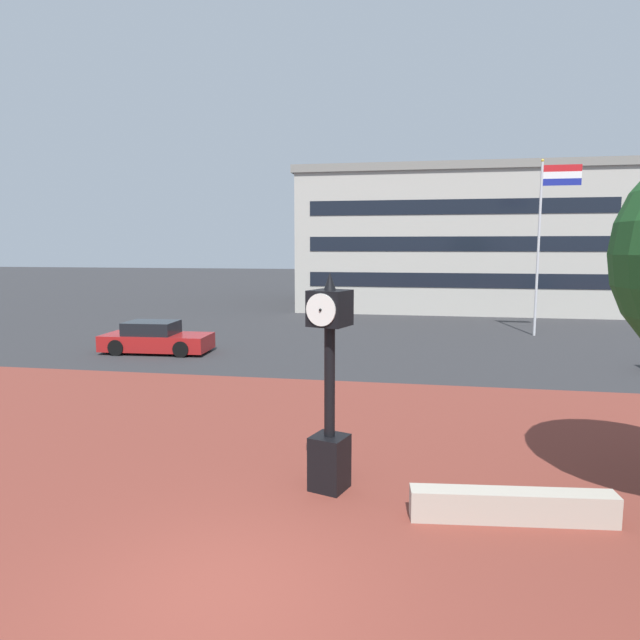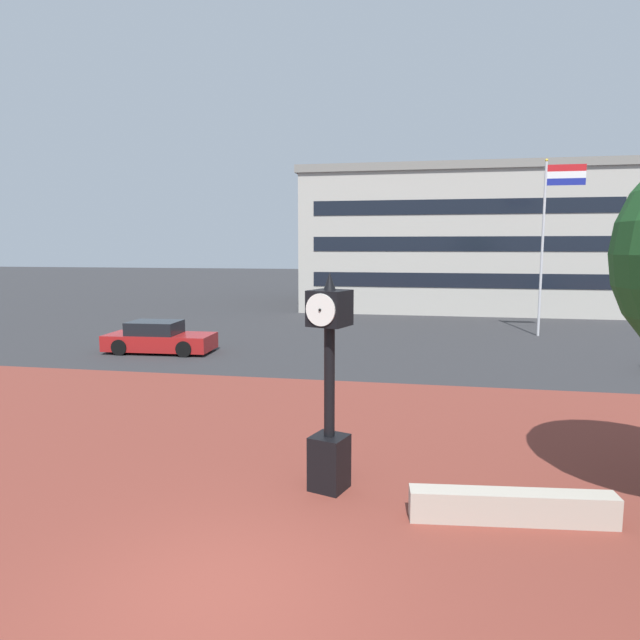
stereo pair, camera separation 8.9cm
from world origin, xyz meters
name	(u,v)px [view 2 (the right image)]	position (x,y,z in m)	size (l,w,h in m)	color
ground_plane	(217,594)	(0.00, 0.00, 0.00)	(200.00, 200.00, 0.00)	#2D2D30
plaza_brick_paving	(288,476)	(0.00, 3.73, 0.00)	(44.00, 15.46, 0.01)	brown
planter_wall	(512,507)	(3.90, 2.64, 0.25)	(3.20, 0.40, 0.50)	#ADA393
street_clock	(329,394)	(0.86, 3.31, 1.75)	(0.78, 0.82, 3.89)	black
car_street_near	(159,338)	(-8.26, 15.05, 0.57)	(4.42, 2.06, 1.28)	maroon
flagpole_primary	(548,231)	(8.08, 22.47, 5.05)	(1.84, 0.14, 8.38)	silver
civic_building	(455,241)	(4.47, 37.36, 4.73)	(20.78, 15.81, 9.43)	#B2ADA3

